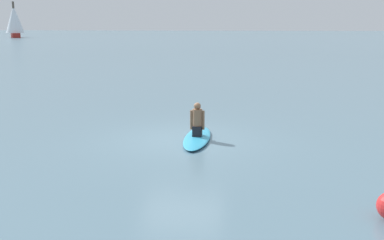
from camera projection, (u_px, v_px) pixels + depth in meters
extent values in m
plane|color=slate|center=(182.00, 140.00, 13.73)|extent=(400.00, 400.00, 0.00)
ellipsoid|color=#339EC6|center=(197.00, 138.00, 13.71)|extent=(0.77, 2.94, 0.13)
cube|color=black|center=(197.00, 131.00, 13.66)|extent=(0.27, 0.34, 0.32)
cylinder|color=brown|center=(197.00, 118.00, 13.58)|extent=(0.30, 0.30, 0.53)
sphere|color=brown|center=(197.00, 106.00, 13.50)|extent=(0.21, 0.21, 0.21)
cylinder|color=brown|center=(203.00, 120.00, 13.57)|extent=(0.08, 0.08, 0.58)
cylinder|color=brown|center=(191.00, 120.00, 13.62)|extent=(0.08, 0.08, 0.58)
cube|color=maroon|center=(16.00, 35.00, 109.83)|extent=(4.83, 6.19, 1.11)
cylinder|color=#4C4238|center=(14.00, 17.00, 108.93)|extent=(0.49, 0.49, 7.43)
cone|color=white|center=(14.00, 19.00, 109.02)|extent=(5.94, 5.94, 6.54)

